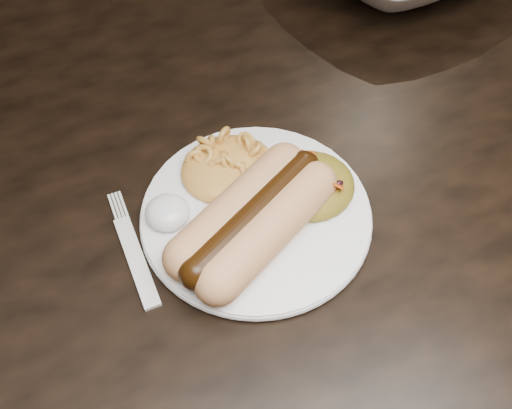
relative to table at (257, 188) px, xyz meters
name	(u,v)px	position (x,y,z in m)	size (l,w,h in m)	color
floor	(257,382)	(0.00, 0.00, -0.66)	(4.00, 4.00, 0.00)	#542710
table	(257,188)	(0.00, 0.00, 0.00)	(1.60, 0.90, 0.75)	black
plate	(256,214)	(-0.04, -0.10, 0.10)	(0.21, 0.21, 0.01)	white
hotdog	(253,218)	(-0.05, -0.12, 0.13)	(0.14, 0.13, 0.04)	#E0A873
mac_and_cheese	(228,159)	(-0.05, -0.04, 0.12)	(0.09, 0.09, 0.04)	gold
sour_cream	(167,210)	(-0.12, -0.08, 0.12)	(0.04, 0.04, 0.03)	white
taco_salad	(310,180)	(0.01, -0.10, 0.12)	(0.09, 0.08, 0.04)	#BD7417
fork	(137,261)	(-0.16, -0.10, 0.09)	(0.02, 0.14, 0.00)	silver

